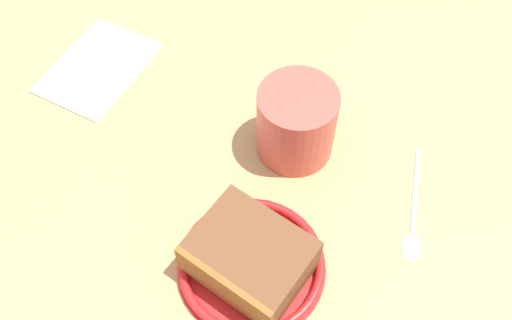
{
  "coord_description": "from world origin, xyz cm",
  "views": [
    {
      "loc": [
        -12.5,
        26.24,
        53.3
      ],
      "look_at": [
        -4.61,
        -5.62,
        3.0
      ],
      "focal_mm": 40.64,
      "sensor_mm": 36.0,
      "label": 1
    }
  ],
  "objects": [
    {
      "name": "ground_plane",
      "position": [
        0.0,
        0.0,
        -1.28
      ],
      "size": [
        129.59,
        129.59,
        2.56
      ],
      "primitive_type": "cube",
      "color": "tan"
    },
    {
      "name": "cake_slice",
      "position": [
        -6.65,
        5.08,
        3.06
      ],
      "size": [
        12.97,
        11.8,
        4.89
      ],
      "color": "brown",
      "rests_on": "small_plate"
    },
    {
      "name": "folded_napkin",
      "position": [
        17.89,
        -15.9,
        0.3
      ],
      "size": [
        13.0,
        15.87,
        0.6
      ],
      "primitive_type": "cube",
      "rotation": [
        0.0,
        0.0,
        -0.25
      ],
      "color": "white",
      "rests_on": "ground_plane"
    },
    {
      "name": "tea_mug",
      "position": [
        -7.87,
        -10.47,
        4.4
      ],
      "size": [
        8.41,
        10.03,
        8.64
      ],
      "color": "#BF4C3F",
      "rests_on": "ground_plane"
    },
    {
      "name": "teaspoon",
      "position": [
        -21.68,
        -3.42,
        0.35
      ],
      "size": [
        2.1,
        13.47,
        0.8
      ],
      "color": "silver",
      "rests_on": "ground_plane"
    },
    {
      "name": "small_plate",
      "position": [
        -6.75,
        4.83,
        0.74
      ],
      "size": [
        14.52,
        14.52,
        1.49
      ],
      "color": "red",
      "rests_on": "ground_plane"
    }
  ]
}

